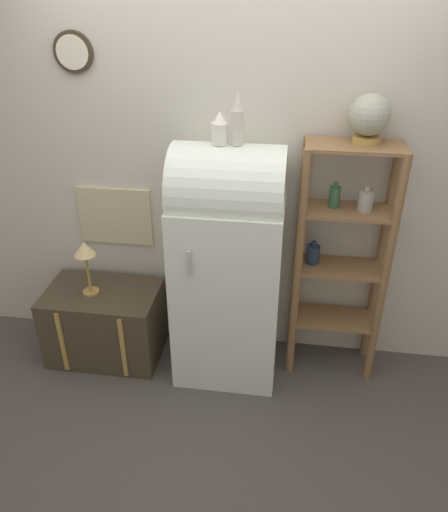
% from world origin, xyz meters
% --- Properties ---
extents(ground_plane, '(12.00, 12.00, 0.00)m').
position_xyz_m(ground_plane, '(0.00, 0.00, 0.00)').
color(ground_plane, '#4C4742').
extents(wall_back, '(7.00, 0.09, 2.70)m').
position_xyz_m(wall_back, '(-0.01, 0.57, 1.35)').
color(wall_back, beige).
rests_on(wall_back, ground_plane).
extents(refrigerator, '(0.66, 0.60, 1.57)m').
position_xyz_m(refrigerator, '(-0.00, 0.27, 0.82)').
color(refrigerator, silver).
rests_on(refrigerator, ground_plane).
extents(suitcase_trunk, '(0.76, 0.50, 0.52)m').
position_xyz_m(suitcase_trunk, '(-0.87, 0.27, 0.26)').
color(suitcase_trunk, '#423828').
rests_on(suitcase_trunk, ground_plane).
extents(shelf_unit, '(0.57, 0.30, 1.57)m').
position_xyz_m(shelf_unit, '(0.69, 0.38, 0.89)').
color(shelf_unit, olive).
rests_on(shelf_unit, ground_plane).
extents(globe, '(0.23, 0.23, 0.27)m').
position_xyz_m(globe, '(0.75, 0.42, 1.71)').
color(globe, '#AD8942').
rests_on(globe, shelf_unit).
extents(vase_left, '(0.09, 0.09, 0.18)m').
position_xyz_m(vase_left, '(-0.05, 0.27, 1.66)').
color(vase_left, white).
rests_on(vase_left, refrigerator).
extents(vase_center, '(0.07, 0.07, 0.29)m').
position_xyz_m(vase_center, '(0.05, 0.27, 1.71)').
color(vase_center, beige).
rests_on(vase_center, refrigerator).
extents(desk_lamp, '(0.14, 0.14, 0.38)m').
position_xyz_m(desk_lamp, '(-0.93, 0.25, 0.82)').
color(desk_lamp, '#AD8942').
rests_on(desk_lamp, suitcase_trunk).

